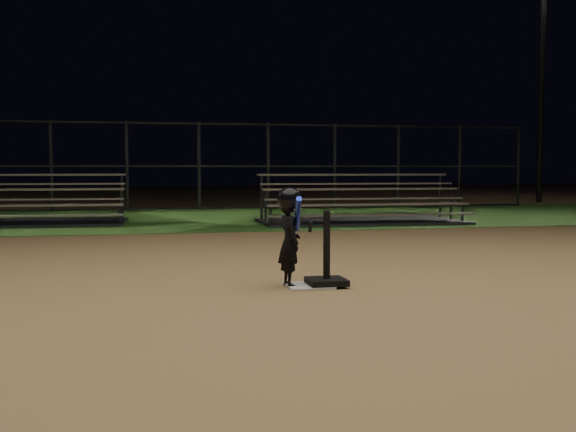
% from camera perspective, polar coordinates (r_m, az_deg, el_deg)
% --- Properties ---
extents(ground, '(80.00, 80.00, 0.00)m').
position_cam_1_polar(ground, '(6.99, 1.74, -5.89)').
color(ground, olive).
rests_on(ground, ground).
extents(grass_strip, '(60.00, 8.00, 0.01)m').
position_cam_1_polar(grass_strip, '(16.80, -6.47, -0.10)').
color(grass_strip, '#285019').
rests_on(grass_strip, ground).
extents(home_plate, '(0.45, 0.45, 0.02)m').
position_cam_1_polar(home_plate, '(6.98, 1.74, -5.79)').
color(home_plate, beige).
rests_on(home_plate, ground).
extents(batting_tee, '(0.38, 0.38, 0.75)m').
position_cam_1_polar(batting_tee, '(6.99, 3.21, -4.58)').
color(batting_tee, black).
rests_on(batting_tee, home_plate).
extents(child_batter, '(0.37, 0.58, 1.01)m').
position_cam_1_polar(child_batter, '(6.92, 0.14, -1.49)').
color(child_batter, black).
rests_on(child_batter, ground).
extents(bleacher_left, '(4.43, 2.26, 1.07)m').
position_cam_1_polar(bleacher_left, '(15.63, -21.37, 0.14)').
color(bleacher_left, silver).
rests_on(bleacher_left, ground).
extents(bleacher_right, '(4.41, 2.23, 1.07)m').
position_cam_1_polar(bleacher_right, '(15.06, 6.07, 0.25)').
color(bleacher_right, '#B4B4B9').
rests_on(bleacher_right, ground).
extents(backstop_fence, '(20.08, 0.08, 2.50)m').
position_cam_1_polar(backstop_fence, '(19.75, -7.37, 4.11)').
color(backstop_fence, '#38383D').
rests_on(backstop_fence, ground).
extents(light_pole_right, '(0.90, 0.53, 8.30)m').
position_cam_1_polar(light_pole_right, '(25.85, 20.37, 12.09)').
color(light_pole_right, '#2D2D30').
rests_on(light_pole_right, ground).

